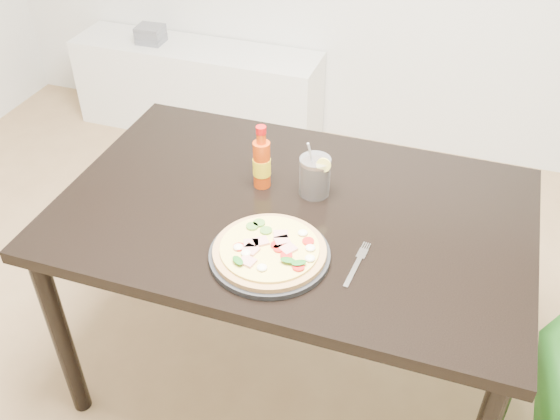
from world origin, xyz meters
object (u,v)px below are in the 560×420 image
(plate, at_px, (270,255))
(fork, at_px, (358,263))
(cola_cup, at_px, (315,177))
(media_console, at_px, (198,89))
(pizza, at_px, (270,250))
(dining_table, at_px, (293,229))
(hot_sauce_bottle, at_px, (262,163))

(plate, xyz_separation_m, fork, (0.23, 0.05, -0.01))
(cola_cup, bearing_deg, media_console, 127.68)
(fork, bearing_deg, pizza, -162.29)
(dining_table, relative_size, fork, 7.42)
(hot_sauce_bottle, relative_size, cola_cup, 1.14)
(pizza, relative_size, fork, 1.62)
(plate, distance_m, hot_sauce_bottle, 0.34)
(dining_table, bearing_deg, fork, -36.58)
(dining_table, relative_size, cola_cup, 7.59)
(dining_table, distance_m, fork, 0.31)
(pizza, distance_m, cola_cup, 0.33)
(dining_table, relative_size, pizza, 4.57)
(hot_sauce_bottle, bearing_deg, dining_table, -32.03)
(plate, bearing_deg, fork, 12.60)
(plate, distance_m, pizza, 0.02)
(dining_table, relative_size, media_console, 1.00)
(pizza, height_order, cola_cup, cola_cup)
(fork, height_order, media_console, fork)
(hot_sauce_bottle, xyz_separation_m, media_console, (-0.92, 1.42, -0.58))
(cola_cup, bearing_deg, dining_table, -112.03)
(cola_cup, bearing_deg, pizza, -95.24)
(media_console, bearing_deg, plate, -58.59)
(media_console, bearing_deg, cola_cup, -52.32)
(dining_table, xyz_separation_m, hot_sauce_bottle, (-0.13, 0.08, 0.17))
(plate, xyz_separation_m, media_console, (-1.06, 1.73, -0.51))
(pizza, height_order, media_console, pizza)
(cola_cup, distance_m, fork, 0.34)
(fork, bearing_deg, media_console, 132.51)
(cola_cup, xyz_separation_m, fork, (0.20, -0.27, -0.06))
(plate, height_order, pizza, pizza)
(fork, bearing_deg, plate, -162.39)
(plate, xyz_separation_m, cola_cup, (0.03, 0.32, 0.05))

